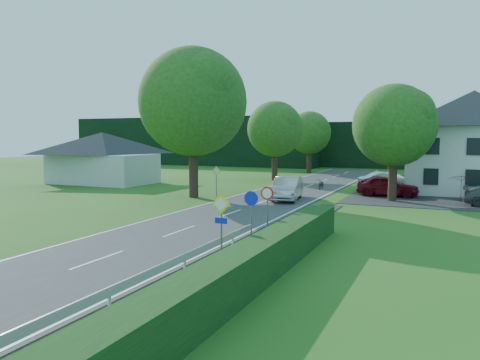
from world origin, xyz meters
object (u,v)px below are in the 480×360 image
at_px(parked_car_red, 388,186).
at_px(parked_car_silver_a, 389,182).
at_px(moving_car, 287,188).
at_px(parasol, 461,188).
at_px(motorcycle, 321,184).
at_px(streetlight, 391,140).

height_order(parked_car_red, parked_car_silver_a, parked_car_silver_a).
xyz_separation_m(moving_car, parasol, (11.90, 5.05, 0.09)).
height_order(moving_car, parked_car_red, moving_car).
distance_m(motorcycle, parasol, 11.79).
xyz_separation_m(parked_car_silver_a, parasol, (5.51, -3.49, 0.09)).
bearing_deg(streetlight, moving_car, -145.48).
relative_size(streetlight, moving_car, 1.54).
bearing_deg(parked_car_red, parked_car_silver_a, 4.77).
xyz_separation_m(streetlight, parked_car_silver_a, (-0.42, 3.86, -3.57)).
bearing_deg(moving_car, motorcycle, 77.02).
bearing_deg(parked_car_red, moving_car, 129.28).
xyz_separation_m(streetlight, moving_car, (-6.82, -4.69, -3.57)).
bearing_deg(streetlight, parked_car_red, 105.96).
height_order(motorcycle, parasol, parasol).
bearing_deg(parked_car_red, parasol, -92.52).
distance_m(moving_car, motorcycle, 8.26).
bearing_deg(motorcycle, moving_car, -96.05).
relative_size(parked_car_red, parasol, 2.26).
bearing_deg(parasol, parked_car_red, 176.99).
height_order(streetlight, parasol, streetlight).
height_order(moving_car, motorcycle, moving_car).
bearing_deg(parked_car_silver_a, streetlight, 160.72).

